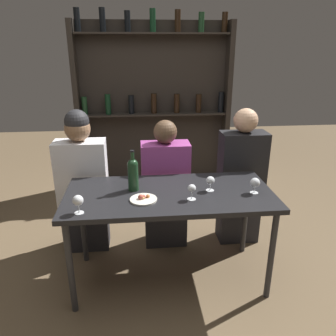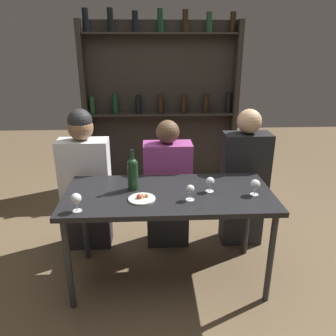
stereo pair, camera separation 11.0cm
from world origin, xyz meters
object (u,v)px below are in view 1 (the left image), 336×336
Objects in this scene: wine_bottle at (133,173)px; wine_glass_0 at (192,189)px; wine_glass_1 at (255,183)px; food_plate_0 at (143,199)px; seated_person_right at (241,181)px; seated_person_center at (165,189)px; wine_glass_3 at (210,181)px; seated_person_left at (83,185)px; wine_glass_2 at (78,201)px.

wine_glass_0 is at bearing -26.56° from wine_bottle.
wine_glass_1 is 0.62× the size of food_plate_0.
seated_person_right is at bearing 80.72° from wine_glass_1.
wine_glass_0 is 0.60× the size of food_plate_0.
wine_glass_1 is at bearing -44.41° from seated_person_center.
food_plate_0 is at bearing -69.79° from wine_bottle.
wine_glass_3 is at bearing 167.00° from wine_glass_1.
wine_glass_3 is 1.15m from seated_person_left.
seated_person_center is (-0.28, 0.51, -0.28)m from wine_glass_3.
wine_glass_1 is (0.87, -0.14, -0.06)m from wine_bottle.
wine_bottle is 0.57m from wine_glass_3.
food_plate_0 is (0.41, 0.15, -0.08)m from wine_glass_2.
seated_person_right is at bearing 51.57° from wine_glass_3.
food_plate_0 is 0.69m from seated_person_center.
wine_glass_3 is 0.09× the size of seated_person_left.
seated_person_right reaches higher than wine_glass_3.
wine_glass_1 is 0.63m from seated_person_right.
wine_glass_0 is 0.89m from seated_person_right.
wine_glass_3 is 0.65m from seated_person_center.
seated_person_left reaches higher than seated_person_center.
wine_glass_3 is (0.16, 0.13, -0.00)m from wine_glass_0.
seated_person_center reaches higher than wine_glass_2.
seated_person_center is (-0.59, 0.58, -0.28)m from wine_glass_1.
wine_bottle is at bearing 153.44° from wine_glass_0.
wine_glass_0 is 0.21m from wine_glass_3.
wine_glass_2 is 1.54m from seated_person_right.
wine_glass_1 is 0.09× the size of seated_person_left.
wine_glass_1 reaches higher than wine_glass_3.
wine_bottle is at bearing -121.99° from seated_person_center.
seated_person_left is at bearing 156.13° from wine_glass_1.
seated_person_center is at bearing 71.35° from food_plate_0.
wine_bottle is 0.62m from seated_person_center.
wine_bottle is 0.23m from food_plate_0.
seated_person_right reaches higher than wine_glass_1.
wine_glass_1 is 0.32m from wine_glass_3.
seated_person_center reaches higher than food_plate_0.
food_plate_0 is at bearing -177.16° from wine_glass_1.
seated_person_right is (0.90, 0.62, -0.16)m from food_plate_0.
wine_glass_2 is (-1.22, -0.19, 0.01)m from wine_glass_1.
wine_glass_1 is (0.47, 0.06, 0.00)m from wine_glass_0.
seated_person_right is (1.31, 0.77, -0.24)m from wine_glass_2.
seated_person_left is 0.72m from seated_person_center.
seated_person_right reaches higher than wine_bottle.
wine_glass_2 reaches higher than food_plate_0.
wine_glass_2 is 0.94m from wine_glass_3.
seated_person_left is (-0.51, 0.62, -0.14)m from food_plate_0.
wine_glass_2 is at bearing -136.66° from wine_bottle.
seated_person_left is at bearing 142.78° from wine_glass_0.
seated_person_left reaches higher than food_plate_0.
wine_glass_2 reaches higher than wine_glass_1.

